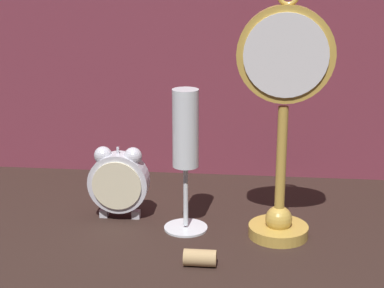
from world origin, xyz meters
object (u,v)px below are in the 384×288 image
Objects in this scene: alarm_clock_twin_bell at (119,179)px; champagne_flute at (186,143)px; wine_cork at (200,258)px; pocket_watch_on_stand at (283,117)px.

champagne_flute reaches higher than alarm_clock_twin_bell.
alarm_clock_twin_bell is at bearing 133.71° from wine_cork.
alarm_clock_twin_bell reaches higher than wine_cork.
pocket_watch_on_stand is 1.69× the size of champagne_flute.
champagne_flute is at bearing -16.18° from alarm_clock_twin_bell.
champagne_flute is (0.10, -0.03, 0.07)m from alarm_clock_twin_bell.
champagne_flute reaches higher than wine_cork.
alarm_clock_twin_bell is (-0.24, 0.04, -0.11)m from pocket_watch_on_stand.
alarm_clock_twin_bell is 0.20m from wine_cork.
champagne_flute is at bearing 175.18° from pocket_watch_on_stand.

